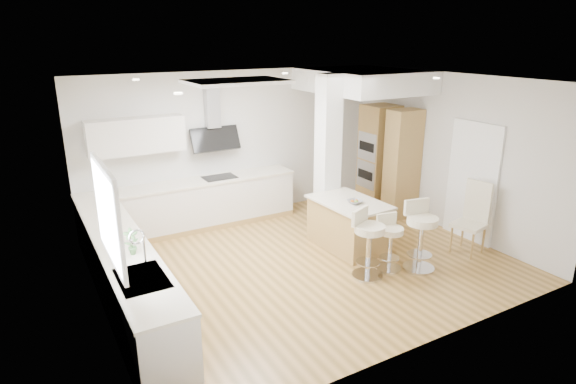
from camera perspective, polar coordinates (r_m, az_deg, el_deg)
ground at (r=7.67m, az=1.96°, el=-8.26°), size 6.00×6.00×0.00m
ceiling at (r=7.67m, az=1.96°, el=-8.26°), size 6.00×5.00×0.02m
wall_back at (r=9.31m, az=-6.09°, el=5.56°), size 6.00×0.04×2.80m
wall_left at (r=6.20m, az=-22.22°, el=-2.16°), size 0.04×5.00×2.80m
wall_right at (r=9.06m, az=18.47°, el=4.38°), size 0.04×5.00×2.80m
skylight at (r=7.06m, az=-6.04°, el=12.86°), size 4.10×2.10×0.06m
window_left at (r=5.26m, az=-20.67°, el=-2.07°), size 0.06×1.28×1.07m
doorway_right at (r=8.77m, az=20.98°, el=0.96°), size 0.05×1.00×2.10m
counter_left at (r=6.80m, az=-19.06°, el=-8.62°), size 0.63×4.50×1.35m
counter_back at (r=8.92m, az=-10.59°, el=0.11°), size 3.62×0.63×2.50m
pillar at (r=8.49m, az=4.74°, el=4.38°), size 0.35×0.35×2.80m
soffit at (r=9.27m, az=8.83°, el=12.91°), size 1.78×2.20×0.40m
oven_column at (r=9.76m, az=11.68°, el=3.76°), size 0.63×1.21×2.10m
peninsula at (r=8.10m, az=7.18°, el=-3.75°), size 0.94×1.37×0.87m
bar_stool_a at (r=7.09m, az=9.44°, el=-5.62°), size 0.61×0.61×1.03m
bar_stool_b at (r=7.42m, az=11.97°, el=-5.50°), size 0.44×0.44×0.86m
bar_stool_c at (r=7.49m, az=15.45°, el=-4.57°), size 0.56×0.56×1.07m
dining_chair at (r=8.35m, az=21.10°, el=-2.55°), size 0.55×0.55×1.18m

